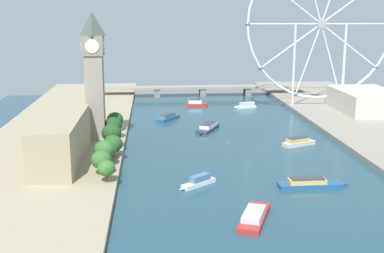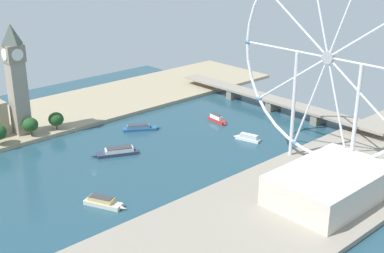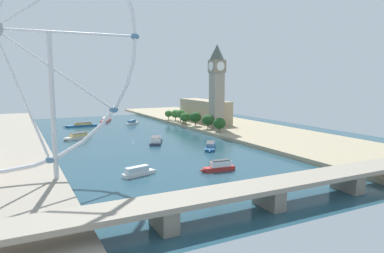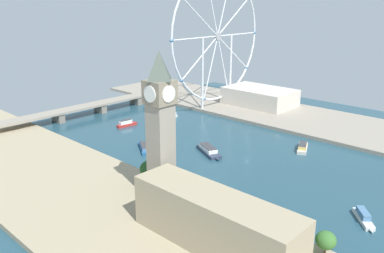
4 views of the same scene
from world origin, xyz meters
TOP-DOWN VIEW (x-y plane):
  - ground_plane at (0.00, 0.00)m, footprint 398.31×398.31m
  - riverbank_left at (-114.15, 0.00)m, footprint 90.00×520.00m
  - riverbank_right at (114.15, 0.00)m, footprint 90.00×520.00m
  - clock_tower at (-87.59, -5.86)m, footprint 13.97×13.97m
  - ferris_wheel at (95.77, 108.51)m, footprint 133.51×3.20m
  - riverside_hall at (125.97, 74.99)m, footprint 44.90×70.23m
  - river_bridge at (0.00, 180.91)m, footprint 210.31×16.24m
  - tour_boat_1 at (-11.23, 123.66)m, footprint 21.71×6.24m
  - tour_boat_3 at (42.36, -20.76)m, footprint 25.69×15.30m
  - tour_boat_5 at (-11.31, 26.49)m, footprint 19.65×32.02m
  - tour_boat_6 at (-38.89, 66.49)m, footprint 19.94×27.91m
  - tour_boat_7 at (32.18, 112.02)m, footprint 21.85×9.38m

SIDE VIEW (x-z plane):
  - ground_plane at x=0.00m, z-range 0.00..0.00m
  - riverbank_left at x=-114.15m, z-range 0.00..3.00m
  - riverbank_right at x=114.15m, z-range 0.00..3.00m
  - tour_boat_6 at x=-38.89m, z-range -0.37..4.25m
  - tour_boat_7 at x=32.18m, z-range -0.37..4.73m
  - tour_boat_5 at x=-11.31m, z-range -0.43..4.84m
  - tour_boat_3 at x=42.36m, z-range -0.46..5.00m
  - tour_boat_1 at x=-11.23m, z-range -0.59..5.68m
  - river_bridge at x=0.00m, z-range 2.86..13.01m
  - riverside_hall at x=125.97m, z-range 3.00..20.39m
  - clock_tower at x=-87.59m, z-range 4.78..86.12m
  - ferris_wheel at x=95.77m, z-range 4.87..140.93m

